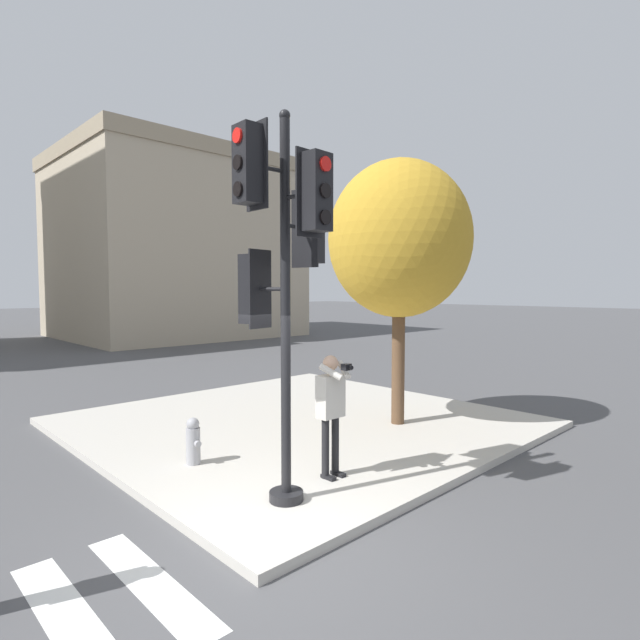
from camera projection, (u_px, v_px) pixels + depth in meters
ground_plane at (268, 549)px, 5.42m from camera, size 160.00×160.00×0.00m
sidewalk_corner at (298, 422)px, 10.36m from camera, size 8.00×8.00×0.12m
traffic_signal_pole at (283, 252)px, 6.19m from camera, size 1.40×1.40×4.89m
person_photographer at (331, 404)px, 7.14m from camera, size 0.50×0.53×1.76m
street_tree at (399, 240)px, 9.84m from camera, size 2.82×2.82×5.24m
fire_hydrant at (193, 441)px, 7.70m from camera, size 0.22×0.28×0.72m
building_right at (174, 248)px, 30.40m from camera, size 12.38×11.29×10.64m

